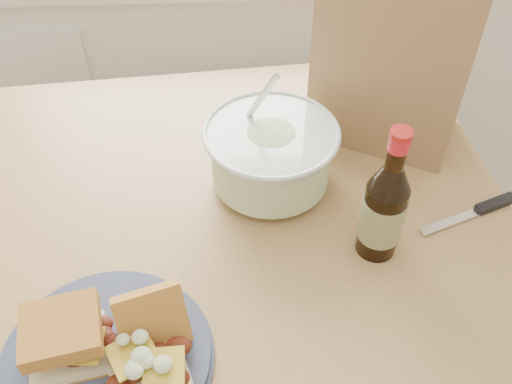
{
  "coord_description": "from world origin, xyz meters",
  "views": [
    {
      "loc": [
        0.14,
        0.12,
        1.54
      ],
      "look_at": [
        0.17,
        0.75,
        0.9
      ],
      "focal_mm": 40.0,
      "sensor_mm": 36.0,
      "label": 1
    }
  ],
  "objects_px": {
    "plate": "(106,360)",
    "beer_bottle": "(384,209)",
    "dining_table": "(232,281)",
    "paper_bag": "(396,53)",
    "coleslaw_bowl": "(271,158)"
  },
  "relations": [
    {
      "from": "plate",
      "to": "beer_bottle",
      "type": "relative_size",
      "value": 1.17
    },
    {
      "from": "dining_table",
      "to": "beer_bottle",
      "type": "distance_m",
      "value": 0.32
    },
    {
      "from": "beer_bottle",
      "to": "dining_table",
      "type": "bearing_deg",
      "value": 152.25
    },
    {
      "from": "paper_bag",
      "to": "dining_table",
      "type": "bearing_deg",
      "value": -112.08
    },
    {
      "from": "dining_table",
      "to": "coleslaw_bowl",
      "type": "distance_m",
      "value": 0.23
    },
    {
      "from": "plate",
      "to": "beer_bottle",
      "type": "xyz_separation_m",
      "value": [
        0.41,
        0.18,
        0.08
      ]
    },
    {
      "from": "dining_table",
      "to": "coleslaw_bowl",
      "type": "bearing_deg",
      "value": 53.99
    },
    {
      "from": "beer_bottle",
      "to": "coleslaw_bowl",
      "type": "bearing_deg",
      "value": 115.11
    },
    {
      "from": "dining_table",
      "to": "coleslaw_bowl",
      "type": "relative_size",
      "value": 4.6
    },
    {
      "from": "coleslaw_bowl",
      "to": "beer_bottle",
      "type": "distance_m",
      "value": 0.23
    },
    {
      "from": "plate",
      "to": "coleslaw_bowl",
      "type": "xyz_separation_m",
      "value": [
        0.25,
        0.34,
        0.05
      ]
    },
    {
      "from": "coleslaw_bowl",
      "to": "paper_bag",
      "type": "xyz_separation_m",
      "value": [
        0.23,
        0.14,
        0.11
      ]
    },
    {
      "from": "dining_table",
      "to": "paper_bag",
      "type": "distance_m",
      "value": 0.5
    },
    {
      "from": "dining_table",
      "to": "beer_bottle",
      "type": "height_order",
      "value": "beer_bottle"
    },
    {
      "from": "coleslaw_bowl",
      "to": "paper_bag",
      "type": "height_order",
      "value": "paper_bag"
    }
  ]
}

